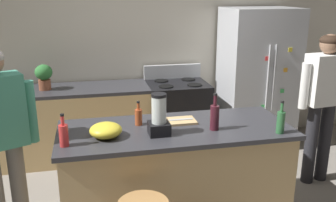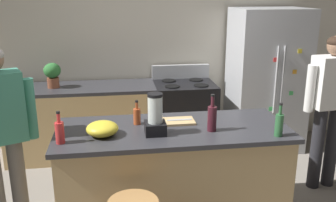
% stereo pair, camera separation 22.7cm
% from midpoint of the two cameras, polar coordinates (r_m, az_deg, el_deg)
% --- Properties ---
extents(back_wall, '(8.00, 0.10, 2.70)m').
position_cam_midpoint_polar(back_wall, '(4.95, -5.45, 8.73)').
color(back_wall, beige).
rests_on(back_wall, ground_plane).
extents(kitchen_island, '(1.98, 0.81, 0.90)m').
position_cam_midpoint_polar(kitchen_island, '(3.37, -0.86, -11.26)').
color(kitchen_island, tan).
rests_on(kitchen_island, ground_plane).
extents(back_counter_run, '(2.00, 0.64, 0.90)m').
position_cam_midpoint_polar(back_counter_run, '(4.75, -14.18, -3.29)').
color(back_counter_run, tan).
rests_on(back_counter_run, ground_plane).
extents(refrigerator, '(0.90, 0.73, 1.82)m').
position_cam_midpoint_polar(refrigerator, '(5.00, 12.23, 3.34)').
color(refrigerator, '#B7BABF').
rests_on(refrigerator, ground_plane).
extents(stove_range, '(0.76, 0.65, 1.08)m').
position_cam_midpoint_polar(stove_range, '(4.81, 0.06, -2.33)').
color(stove_range, black).
rests_on(stove_range, ground_plane).
extents(person_by_sink_right, '(0.60, 0.26, 1.61)m').
position_cam_midpoint_polar(person_by_sink_right, '(4.14, 21.31, 0.80)').
color(person_by_sink_right, '#26262B').
rests_on(person_by_sink_right, ground_plane).
extents(potted_plant, '(0.20, 0.20, 0.30)m').
position_cam_midpoint_polar(potted_plant, '(4.61, -19.84, 3.72)').
color(potted_plant, brown).
rests_on(potted_plant, back_counter_run).
extents(blender_appliance, '(0.17, 0.17, 0.34)m').
position_cam_midpoint_polar(blender_appliance, '(3.00, -3.57, -2.55)').
color(blender_appliance, black).
rests_on(blender_appliance, kitchen_island).
extents(bottle_cooking_sauce, '(0.06, 0.06, 0.22)m').
position_cam_midpoint_polar(bottle_cooking_sauce, '(3.25, -6.55, -2.37)').
color(bottle_cooking_sauce, '#B24C26').
rests_on(bottle_cooking_sauce, kitchen_island).
extents(bottle_soda, '(0.07, 0.07, 0.26)m').
position_cam_midpoint_polar(bottle_soda, '(2.93, -17.86, -4.93)').
color(bottle_soda, red).
rests_on(bottle_soda, kitchen_island).
extents(bottle_wine, '(0.08, 0.08, 0.32)m').
position_cam_midpoint_polar(bottle_wine, '(3.12, 5.09, -2.41)').
color(bottle_wine, '#471923').
rests_on(bottle_wine, kitchen_island).
extents(bottle_olive_oil, '(0.07, 0.07, 0.28)m').
position_cam_midpoint_polar(bottle_olive_oil, '(3.14, 14.92, -3.07)').
color(bottle_olive_oil, '#2D6638').
rests_on(bottle_olive_oil, kitchen_island).
extents(mixing_bowl, '(0.26, 0.26, 0.12)m').
position_cam_midpoint_polar(mixing_bowl, '(3.03, -11.65, -4.44)').
color(mixing_bowl, yellow).
rests_on(mixing_bowl, kitchen_island).
extents(cutting_board, '(0.30, 0.20, 0.02)m').
position_cam_midpoint_polar(cutting_board, '(3.31, -0.33, -3.12)').
color(cutting_board, tan).
rests_on(cutting_board, kitchen_island).
extents(chef_knife, '(0.22, 0.03, 0.01)m').
position_cam_midpoint_polar(chef_knife, '(3.31, 0.01, -2.88)').
color(chef_knife, '#B7BABF').
rests_on(chef_knife, cutting_board).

